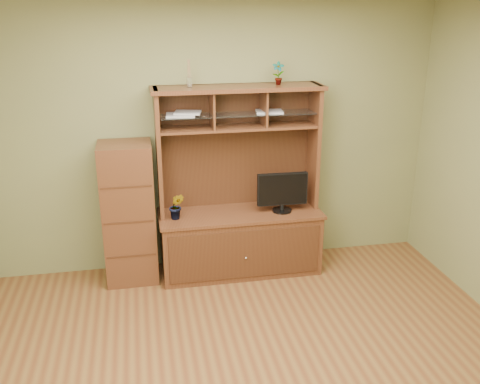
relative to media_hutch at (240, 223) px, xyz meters
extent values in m
cube|color=brown|center=(-0.20, -1.73, -0.53)|extent=(4.50, 4.00, 0.02)
cube|color=olive|center=(-0.20, 0.28, 0.83)|extent=(4.50, 0.02, 2.70)
cube|color=#412312|center=(0.00, -0.02, -0.21)|extent=(1.60, 0.55, 0.62)
cube|color=#35180E|center=(0.00, -0.30, -0.21)|extent=(1.50, 0.01, 0.50)
sphere|color=silver|center=(0.00, -0.32, -0.24)|extent=(0.02, 0.02, 0.02)
cube|color=#412312|center=(0.00, -0.02, 0.11)|extent=(1.64, 0.59, 0.03)
cube|color=#412312|center=(-0.78, 0.08, 0.75)|extent=(0.04, 0.35, 1.25)
cube|color=#412312|center=(0.78, 0.08, 0.75)|extent=(0.04, 0.35, 1.25)
cube|color=#35180E|center=(0.00, 0.24, 0.75)|extent=(1.52, 0.02, 1.25)
cube|color=#412312|center=(0.00, 0.08, 1.36)|extent=(1.66, 0.40, 0.04)
cube|color=#412312|center=(0.00, 0.08, 0.98)|extent=(1.52, 0.32, 0.02)
cube|color=#412312|center=(-0.25, 0.08, 1.16)|extent=(0.02, 0.31, 0.35)
cube|color=#412312|center=(0.25, 0.08, 1.16)|extent=(0.02, 0.31, 0.35)
cube|color=silver|center=(0.00, 0.07, 1.11)|extent=(1.50, 0.27, 0.01)
cylinder|color=black|center=(0.42, -0.08, 0.14)|extent=(0.20, 0.20, 0.02)
cylinder|color=black|center=(0.42, -0.08, 0.18)|extent=(0.04, 0.04, 0.06)
cube|color=black|center=(0.42, -0.08, 0.37)|extent=(0.51, 0.05, 0.33)
imported|color=#356021|center=(-0.64, -0.08, 0.26)|extent=(0.17, 0.15, 0.26)
imported|color=#306423|center=(0.39, 0.08, 1.49)|extent=(0.13, 0.10, 0.22)
cylinder|color=silver|center=(-0.46, 0.08, 1.42)|extent=(0.05, 0.05, 0.09)
cylinder|color=#956A4A|center=(-0.46, 0.08, 1.55)|extent=(0.03, 0.03, 0.17)
cube|color=silver|center=(-0.56, 0.08, 1.12)|extent=(0.28, 0.22, 0.02)
cube|color=silver|center=(-0.49, 0.08, 1.14)|extent=(0.28, 0.24, 0.02)
cube|color=silver|center=(0.31, 0.08, 1.12)|extent=(0.28, 0.24, 0.02)
cube|color=#412312|center=(-1.10, 0.03, 0.18)|extent=(0.50, 0.45, 1.40)
cube|color=#35180E|center=(-1.10, -0.20, -0.17)|extent=(0.46, 0.01, 0.02)
cube|color=#35180E|center=(-1.10, -0.20, 0.18)|extent=(0.46, 0.01, 0.01)
cube|color=#35180E|center=(-1.10, -0.20, 0.53)|extent=(0.46, 0.01, 0.02)
camera|label=1|loc=(-0.96, -4.94, 2.14)|focal=40.00mm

